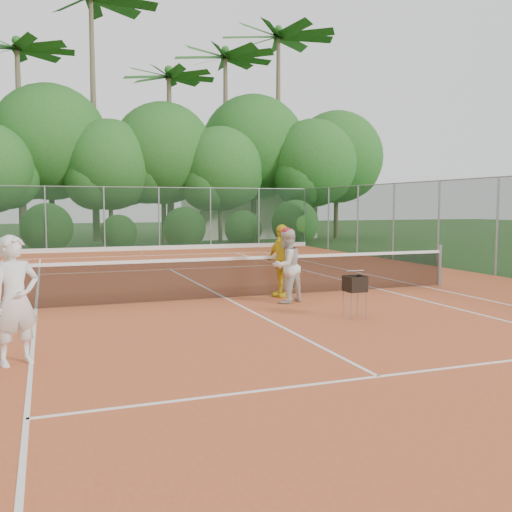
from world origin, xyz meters
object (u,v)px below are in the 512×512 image
(player_white, at_px, (15,300))
(player_yellow, at_px, (282,261))
(player_center_grp, at_px, (286,266))
(ball_hopper, at_px, (355,285))

(player_white, height_order, player_yellow, player_white)
(player_center_grp, height_order, ball_hopper, player_center_grp)
(player_white, bearing_deg, player_yellow, 10.83)
(player_center_grp, distance_m, ball_hopper, 2.11)
(player_center_grp, relative_size, ball_hopper, 2.05)
(player_center_grp, xyz_separation_m, ball_hopper, (0.54, -2.04, -0.18))
(player_white, bearing_deg, player_center_grp, 6.15)
(player_white, xyz_separation_m, player_yellow, (5.58, 4.03, -0.03))
(ball_hopper, bearing_deg, player_yellow, 77.11)
(player_yellow, height_order, ball_hopper, player_yellow)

